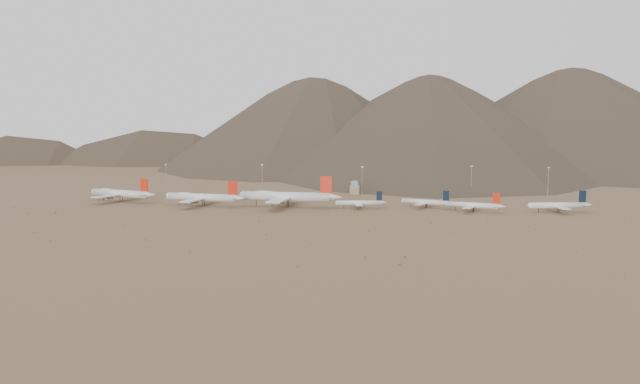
% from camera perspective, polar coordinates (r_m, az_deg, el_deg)
% --- Properties ---
extents(ground, '(3000.00, 3000.00, 0.00)m').
position_cam_1_polar(ground, '(442.59, -2.26, -1.84)').
color(ground, '#8C6A48').
rests_on(ground, ground).
extents(mountain_ridge, '(4400.00, 1000.00, 300.00)m').
position_cam_1_polar(mountain_ridge, '(1335.53, 5.39, 9.92)').
color(mountain_ridge, brown).
rests_on(mountain_ridge, ground).
extents(widebody_west, '(64.46, 51.22, 19.82)m').
position_cam_1_polar(widebody_west, '(525.93, -17.79, -0.11)').
color(widebody_west, silver).
rests_on(widebody_west, ground).
extents(widebody_centre, '(66.43, 51.62, 19.80)m').
position_cam_1_polar(widebody_centre, '(482.68, -10.71, -0.46)').
color(widebody_centre, silver).
rests_on(widebody_centre, ground).
extents(widebody_east, '(80.34, 61.84, 23.85)m').
position_cam_1_polar(widebody_east, '(467.79, -3.10, -0.40)').
color(widebody_east, silver).
rests_on(widebody_east, ground).
extents(narrowbody_a, '(38.70, 28.15, 12.83)m').
position_cam_1_polar(narrowbody_a, '(462.45, 3.72, -0.99)').
color(narrowbody_a, silver).
rests_on(narrowbody_a, ground).
extents(narrowbody_b, '(39.43, 29.43, 13.56)m').
position_cam_1_polar(narrowbody_b, '(470.61, 9.73, -0.91)').
color(narrowbody_b, silver).
rests_on(narrowbody_b, ground).
extents(narrowbody_c, '(41.64, 30.96, 14.21)m').
position_cam_1_polar(narrowbody_c, '(457.16, 13.91, -1.18)').
color(narrowbody_c, silver).
rests_on(narrowbody_c, ground).
extents(narrowbody_d, '(46.24, 33.97, 15.48)m').
position_cam_1_polar(narrowbody_d, '(471.59, 21.02, -1.14)').
color(narrowbody_d, silver).
rests_on(narrowbody_d, ground).
extents(control_tower, '(8.00, 8.00, 12.00)m').
position_cam_1_polar(control_tower, '(555.49, 3.20, 0.33)').
color(control_tower, tan).
rests_on(control_tower, ground).
extents(mast_far_west, '(2.00, 0.60, 25.70)m').
position_cam_1_polar(mast_far_west, '(594.48, -13.89, 1.41)').
color(mast_far_west, gray).
rests_on(mast_far_west, ground).
extents(mast_west, '(2.00, 0.60, 25.70)m').
position_cam_1_polar(mast_west, '(573.91, -5.31, 1.39)').
color(mast_west, gray).
rests_on(mast_west, ground).
extents(mast_centre, '(2.00, 0.60, 25.70)m').
position_cam_1_polar(mast_centre, '(542.10, 3.87, 1.13)').
color(mast_centre, gray).
rests_on(mast_centre, ground).
extents(mast_east, '(2.00, 0.60, 25.70)m').
position_cam_1_polar(mast_east, '(566.26, 13.66, 1.18)').
color(mast_east, gray).
rests_on(mast_east, ground).
extents(mast_far_east, '(2.00, 0.60, 25.70)m').
position_cam_1_polar(mast_far_east, '(567.78, 20.14, 0.99)').
color(mast_far_east, gray).
rests_on(mast_far_east, ground).
extents(desert_scrub, '(446.35, 174.27, 0.97)m').
position_cam_1_polar(desert_scrub, '(375.88, -6.04, -3.25)').
color(desert_scrub, olive).
rests_on(desert_scrub, ground).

